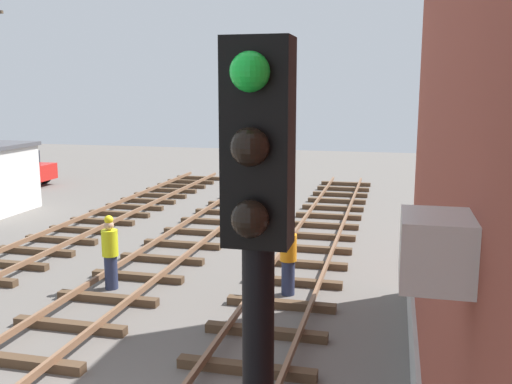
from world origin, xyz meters
name	(u,v)px	position (x,y,z in m)	size (l,w,h in m)	color
parked_car_red	(11,168)	(-15.36, 19.60, 0.90)	(4.20, 2.04, 1.76)	red
track_worker_foreground	(110,253)	(-2.92, 6.54, 0.93)	(0.40, 0.40, 1.87)	#262D4C
track_worker_distant	(288,257)	(1.43, 7.17, 0.93)	(0.40, 0.40, 1.87)	#262D4C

